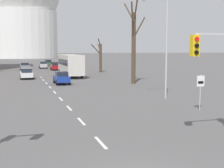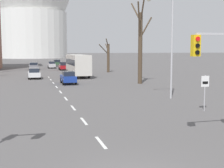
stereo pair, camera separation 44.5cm
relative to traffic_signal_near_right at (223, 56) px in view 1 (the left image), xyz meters
name	(u,v)px [view 1 (the left image)]	position (x,y,z in m)	size (l,w,h in m)	color
lane_stripe_0	(101,143)	(-5.60, 1.16, -3.99)	(0.16, 2.00, 0.01)	silver
lane_stripe_1	(81,121)	(-5.60, 5.66, -3.99)	(0.16, 2.00, 0.01)	silver
lane_stripe_2	(69,108)	(-5.60, 10.16, -3.99)	(0.16, 2.00, 0.01)	silver
lane_stripe_3	(61,99)	(-5.60, 14.66, -3.99)	(0.16, 2.00, 0.01)	silver
lane_stripe_4	(55,92)	(-5.60, 19.16, -3.99)	(0.16, 2.00, 0.01)	silver
lane_stripe_5	(50,87)	(-5.60, 23.66, -3.99)	(0.16, 2.00, 0.01)	silver
lane_stripe_6	(46,83)	(-5.60, 28.16, -3.99)	(0.16, 2.00, 0.01)	silver
lane_stripe_7	(43,80)	(-5.60, 32.66, -3.99)	(0.16, 2.00, 0.01)	silver
lane_stripe_8	(41,77)	(-5.60, 37.16, -3.99)	(0.16, 2.00, 0.01)	silver
traffic_signal_near_right	(223,56)	(0.00, 0.00, 0.00)	(2.64, 0.34, 5.24)	#B2B2B7
speed_limit_sign	(200,86)	(3.11, 6.53, -2.28)	(0.60, 0.08, 2.53)	#B2B2B7
street_lamp_right	(162,38)	(2.95, 12.37, 1.33)	(2.45, 0.36, 8.67)	#B2B2B7
sedan_near_left	(61,78)	(-3.86, 26.56, -3.17)	(1.71, 4.06, 1.60)	navy
sedan_near_right	(48,63)	(-1.21, 70.82, -3.13)	(1.89, 4.00, 1.72)	#2D4C33
sedan_mid_centre	(25,66)	(-7.48, 56.14, -3.18)	(1.98, 3.86, 1.62)	slate
sedan_far_left	(43,65)	(-3.31, 61.21, -3.18)	(1.68, 3.87, 1.61)	#B7B7BC
sedan_far_right	(26,73)	(-7.83, 35.13, -3.19)	(1.80, 4.25, 1.59)	silver
sedan_distant_centre	(55,66)	(-1.42, 53.82, -3.15)	(1.73, 4.07, 1.73)	maroon
city_bus	(70,64)	(-0.93, 37.30, -1.95)	(2.66, 10.80, 3.48)	beige
bare_tree_right_near	(100,57)	(6.09, 45.04, -1.03)	(2.41, 2.52, 6.41)	#473828
bare_tree_right_far	(134,43)	(4.98, 24.52, 1.14)	(2.75, 4.68, 11.26)	#473828
capitol_dome	(22,5)	(-5.60, 158.76, 23.47)	(39.91, 39.91, 56.38)	silver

